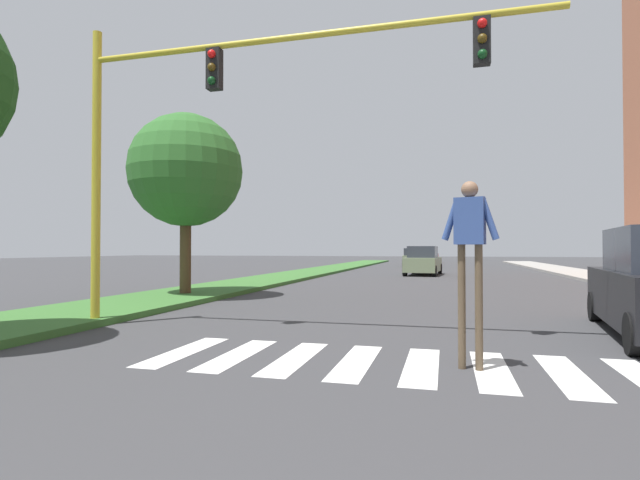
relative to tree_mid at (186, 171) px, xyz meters
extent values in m
plane|color=#38383A|center=(7.87, 15.24, -4.14)|extent=(140.00, 140.00, 0.00)
cube|color=silver|center=(4.27, -7.29, -4.13)|extent=(0.45, 2.20, 0.01)
cube|color=silver|center=(5.17, -7.29, -4.13)|extent=(0.45, 2.20, 0.01)
cube|color=silver|center=(6.07, -7.29, -4.13)|extent=(0.45, 2.20, 0.01)
cube|color=silver|center=(6.97, -7.29, -4.13)|extent=(0.45, 2.20, 0.01)
cube|color=silver|center=(7.87, -7.29, -4.13)|extent=(0.45, 2.20, 0.01)
cube|color=silver|center=(8.77, -7.29, -4.13)|extent=(0.45, 2.20, 0.01)
cube|color=silver|center=(9.67, -7.29, -4.13)|extent=(0.45, 2.20, 0.01)
cube|color=#386B2D|center=(-0.13, 13.24, -4.06)|extent=(3.13, 64.00, 0.15)
cylinder|color=#4C3823|center=(0.00, 0.00, -2.54)|extent=(0.36, 0.36, 2.90)
sphere|color=#2D6628|center=(0.00, 0.00, 0.02)|extent=(3.68, 3.68, 3.68)
cube|color=#9E9991|center=(16.13, 13.24, -4.06)|extent=(3.00, 64.00, 0.15)
cylinder|color=gold|center=(1.13, -5.49, -0.99)|extent=(0.18, 0.18, 6.00)
cylinder|color=gold|center=(5.65, -5.49, 1.41)|extent=(9.03, 0.12, 0.12)
cube|color=black|center=(3.84, -5.49, 0.96)|extent=(0.28, 0.20, 0.80)
sphere|color=red|center=(3.84, -5.61, 1.22)|extent=(0.16, 0.16, 0.16)
sphere|color=#4C380F|center=(3.84, -5.61, 0.96)|extent=(0.16, 0.16, 0.16)
sphere|color=#0F3F19|center=(3.84, -5.61, 0.70)|extent=(0.16, 0.16, 0.16)
cube|color=black|center=(8.81, -5.49, 0.96)|extent=(0.28, 0.20, 0.80)
sphere|color=red|center=(8.81, -5.61, 1.22)|extent=(0.16, 0.16, 0.16)
sphere|color=#4C380F|center=(8.81, -5.61, 0.96)|extent=(0.16, 0.16, 0.16)
sphere|color=#0F3F19|center=(8.81, -5.61, 0.70)|extent=(0.16, 0.16, 0.16)
cylinder|color=brown|center=(8.62, -7.34, -3.31)|extent=(0.12, 0.12, 1.65)
cylinder|color=brown|center=(8.40, -7.29, -3.31)|extent=(0.12, 0.12, 1.65)
cube|color=#334C8C|center=(8.51, -7.32, -2.18)|extent=(0.42, 0.32, 0.62)
cylinder|color=#334C8C|center=(8.74, -7.37, -2.15)|extent=(0.28, 0.14, 0.58)
cylinder|color=#334C8C|center=(8.28, -7.27, -2.15)|extent=(0.28, 0.14, 0.58)
sphere|color=#8C664C|center=(8.51, -7.32, -1.76)|extent=(0.26, 0.26, 0.22)
cylinder|color=black|center=(11.38, -2.19, -3.82)|extent=(0.30, 0.66, 0.64)
cylinder|color=black|center=(10.91, -5.86, -3.82)|extent=(0.30, 0.66, 0.64)
cube|color=gray|center=(6.90, 15.63, -3.50)|extent=(2.16, 4.46, 0.84)
cube|color=#2D333D|center=(6.88, 15.42, -2.74)|extent=(1.75, 2.07, 0.68)
cylinder|color=black|center=(6.20, 17.41, -3.82)|extent=(0.27, 0.66, 0.64)
cylinder|color=black|center=(7.86, 17.28, -3.82)|extent=(0.27, 0.66, 0.64)
cylinder|color=black|center=(5.94, 13.99, -3.82)|extent=(0.27, 0.66, 0.64)
cylinder|color=black|center=(7.60, 13.86, -3.82)|extent=(0.27, 0.66, 0.64)
cube|color=gray|center=(5.41, 29.15, -3.53)|extent=(2.09, 4.31, 0.77)
cube|color=#2D333D|center=(5.43, 28.94, -2.83)|extent=(1.71, 1.99, 0.63)
cylinder|color=black|center=(4.48, 30.73, -3.82)|extent=(0.27, 0.65, 0.64)
cylinder|color=black|center=(6.10, 30.85, -3.82)|extent=(0.27, 0.65, 0.64)
cylinder|color=black|center=(4.72, 27.45, -3.82)|extent=(0.27, 0.65, 0.64)
cylinder|color=black|center=(6.34, 27.57, -3.82)|extent=(0.27, 0.65, 0.64)
cube|color=maroon|center=(6.48, 41.69, -3.50)|extent=(1.89, 4.21, 0.83)
cube|color=#2D333D|center=(6.47, 41.48, -2.75)|extent=(1.63, 1.91, 0.68)
cylinder|color=black|center=(5.69, 43.34, -3.82)|extent=(0.23, 0.64, 0.64)
cylinder|color=black|center=(7.33, 43.31, -3.82)|extent=(0.23, 0.64, 0.64)
cylinder|color=black|center=(5.62, 40.07, -3.82)|extent=(0.23, 0.64, 0.64)
cylinder|color=black|center=(7.27, 40.04, -3.82)|extent=(0.23, 0.64, 0.64)
camera|label=1|loc=(8.19, -13.94, -2.54)|focal=26.85mm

